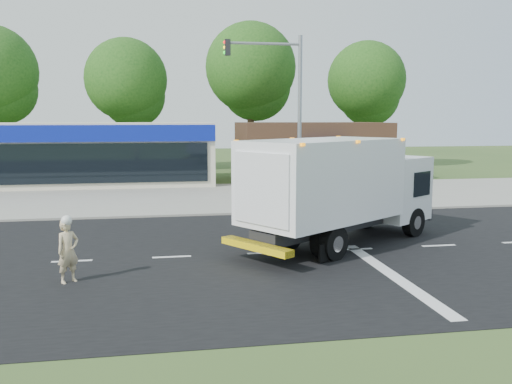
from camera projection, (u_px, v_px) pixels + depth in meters
ground at (266, 253)px, 17.43m from camera, size 120.00×120.00×0.00m
road_asphalt at (266, 253)px, 17.43m from camera, size 60.00×14.00×0.02m
sidewalk at (233, 209)px, 25.43m from camera, size 60.00×2.40×0.12m
parking_apron at (221, 193)px, 31.10m from camera, size 60.00×9.00×0.02m
lane_markings at (318, 262)px, 16.34m from camera, size 55.20×7.00×0.01m
ems_box_truck at (339, 184)px, 18.27m from camera, size 8.25×6.73×3.66m
emergency_worker at (68, 250)px, 14.24m from camera, size 0.74×0.71×1.81m
retail_strip_mall at (73, 154)px, 35.12m from camera, size 18.00×6.20×4.00m
brown_storefront at (311, 151)px, 37.84m from camera, size 10.00×6.70×4.00m
traffic_signal_pole at (286, 105)px, 24.57m from camera, size 3.51×0.25×8.00m
background_trees at (191, 80)px, 43.79m from camera, size 36.77×7.39×12.10m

